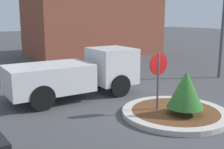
% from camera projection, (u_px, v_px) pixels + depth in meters
% --- Properties ---
extents(ground_plane, '(120.00, 120.00, 0.00)m').
position_uv_depth(ground_plane, '(175.00, 115.00, 9.89)').
color(ground_plane, '#474749').
extents(traffic_island, '(3.72, 3.72, 0.18)m').
position_uv_depth(traffic_island, '(175.00, 113.00, 9.87)').
color(traffic_island, '#BCB7AD').
rests_on(traffic_island, ground_plane).
extents(stop_sign, '(0.79, 0.07, 2.22)m').
position_uv_depth(stop_sign, '(158.00, 71.00, 9.75)').
color(stop_sign, '#4C4C51').
rests_on(stop_sign, ground_plane).
extents(island_shrub, '(1.21, 1.21, 1.50)m').
position_uv_depth(island_shrub, '(186.00, 89.00, 9.33)').
color(island_shrub, brown).
rests_on(island_shrub, traffic_island).
extents(utility_truck, '(5.57, 2.19, 2.01)m').
position_uv_depth(utility_truck, '(77.00, 73.00, 11.93)').
color(utility_truck, silver).
rests_on(utility_truck, ground_plane).
extents(storefront_building, '(11.44, 6.07, 6.49)m').
position_uv_depth(storefront_building, '(94.00, 18.00, 25.02)').
color(storefront_building, brown).
rests_on(storefront_building, ground_plane).
extents(light_pole, '(0.70, 0.30, 6.12)m').
position_uv_depth(light_pole, '(224.00, 13.00, 15.24)').
color(light_pole, '#4C4C51').
rests_on(light_pole, ground_plane).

